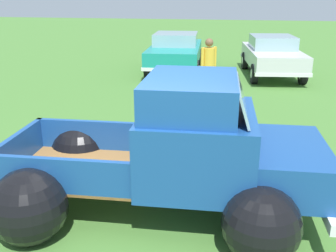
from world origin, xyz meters
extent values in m
plane|color=#477A33|center=(0.00, 0.00, 0.00)|extent=(80.00, 80.00, 0.00)
cylinder|color=black|center=(1.41, 0.94, 0.38)|extent=(0.77, 0.25, 0.76)
cylinder|color=silver|center=(1.41, 0.94, 0.38)|extent=(0.35, 0.25, 0.34)
cylinder|color=black|center=(1.49, -0.80, 0.38)|extent=(0.77, 0.25, 0.76)
cylinder|color=silver|center=(1.49, -0.80, 0.38)|extent=(0.35, 0.25, 0.34)
cylinder|color=black|center=(-1.39, 0.81, 0.38)|extent=(0.77, 0.25, 0.76)
cylinder|color=silver|center=(-1.39, 0.81, 0.38)|extent=(0.35, 0.25, 0.34)
cylinder|color=black|center=(-1.31, -0.93, 0.38)|extent=(0.77, 0.25, 0.76)
cylinder|color=silver|center=(-1.31, -0.93, 0.38)|extent=(0.35, 0.25, 0.34)
sphere|color=black|center=(-1.39, 0.86, 0.44)|extent=(1.00, 1.00, 0.96)
sphere|color=black|center=(-1.31, -0.98, 0.44)|extent=(1.00, 1.00, 0.96)
cube|color=olive|center=(-0.95, -0.04, 0.54)|extent=(2.12, 1.63, 0.04)
cube|color=#19478C|center=(-0.98, 0.69, 0.77)|extent=(2.05, 0.17, 0.50)
cube|color=#19478C|center=(-0.92, -0.77, 0.77)|extent=(2.05, 0.17, 0.50)
cube|color=#19478C|center=(0.03, 0.00, 0.77)|extent=(0.15, 1.54, 0.50)
cube|color=#19478C|center=(-1.93, -0.09, 0.77)|extent=(0.15, 1.54, 0.50)
cube|color=#19478C|center=(0.65, 0.03, 0.99)|extent=(1.53, 1.77, 0.95)
cube|color=#19478C|center=(0.55, 0.03, 1.70)|extent=(1.22, 1.59, 0.45)
cube|color=#8CADB7|center=(1.19, 0.06, 1.68)|extent=(0.22, 1.47, 0.38)
cube|color=#19478C|center=(1.70, 0.08, 0.80)|extent=(1.32, 1.68, 0.55)
sphere|color=black|center=(1.41, 0.97, 0.42)|extent=(0.96, 0.96, 0.92)
sphere|color=black|center=(1.49, -0.83, 0.42)|extent=(0.96, 0.96, 0.92)
cube|color=silver|center=(-2.24, -0.10, 0.46)|extent=(0.21, 1.98, 0.14)
cube|color=silver|center=(2.24, 0.10, 0.46)|extent=(0.21, 1.98, 0.14)
sphere|color=red|center=(-2.23, 0.69, 0.64)|extent=(0.11, 0.11, 0.11)
cylinder|color=black|center=(-0.40, 8.83, 0.33)|extent=(0.25, 0.67, 0.66)
cylinder|color=silver|center=(-0.40, 8.83, 0.33)|extent=(0.23, 0.31, 0.30)
cylinder|color=black|center=(-2.13, 8.70, 0.33)|extent=(0.25, 0.67, 0.66)
cylinder|color=silver|center=(-2.13, 8.70, 0.33)|extent=(0.23, 0.31, 0.30)
cylinder|color=black|center=(-0.60, 11.65, 0.33)|extent=(0.25, 0.67, 0.66)
cylinder|color=silver|center=(-0.60, 11.65, 0.33)|extent=(0.23, 0.31, 0.30)
cylinder|color=black|center=(-2.33, 11.53, 0.33)|extent=(0.25, 0.67, 0.66)
cylinder|color=silver|center=(-2.33, 11.53, 0.33)|extent=(0.23, 0.31, 0.30)
cube|color=teal|center=(-1.37, 10.18, 0.71)|extent=(2.17, 4.54, 0.55)
cube|color=#8CADB7|center=(-1.38, 10.35, 1.21)|extent=(1.74, 1.97, 0.45)
cube|color=silver|center=(-1.52, 12.34, 0.45)|extent=(1.91, 0.24, 0.12)
cube|color=silver|center=(-1.21, 8.01, 0.45)|extent=(1.91, 0.24, 0.12)
cylinder|color=black|center=(3.21, 8.64, 0.33)|extent=(0.28, 0.68, 0.66)
cylinder|color=silver|center=(3.21, 8.64, 0.33)|extent=(0.25, 0.32, 0.30)
cylinder|color=black|center=(1.61, 8.45, 0.33)|extent=(0.28, 0.68, 0.66)
cylinder|color=silver|center=(1.61, 8.45, 0.33)|extent=(0.25, 0.32, 0.30)
cylinder|color=black|center=(2.89, 11.28, 0.33)|extent=(0.28, 0.68, 0.66)
cylinder|color=silver|center=(2.89, 11.28, 0.33)|extent=(0.25, 0.32, 0.30)
cylinder|color=black|center=(1.30, 11.09, 0.33)|extent=(0.28, 0.68, 0.66)
cylinder|color=silver|center=(1.30, 11.09, 0.33)|extent=(0.25, 0.32, 0.30)
cube|color=silver|center=(2.25, 9.87, 0.71)|extent=(2.21, 4.33, 0.55)
cube|color=#8CADB7|center=(2.23, 10.03, 1.21)|extent=(1.68, 1.91, 0.45)
cube|color=silver|center=(2.01, 11.89, 0.45)|extent=(1.78, 0.31, 0.12)
cube|color=silver|center=(2.50, 7.84, 0.45)|extent=(1.78, 0.31, 0.12)
cylinder|color=black|center=(0.19, 6.09, 0.42)|extent=(0.21, 0.21, 0.84)
cylinder|color=black|center=(0.32, 6.20, 0.42)|extent=(0.21, 0.21, 0.84)
cylinder|color=gold|center=(0.26, 6.14, 1.15)|extent=(0.48, 0.48, 0.63)
cylinder|color=gold|center=(0.09, 5.99, 1.18)|extent=(0.13, 0.13, 0.60)
cylinder|color=gold|center=(0.42, 6.29, 1.18)|extent=(0.13, 0.13, 0.60)
sphere|color=brown|center=(0.26, 6.14, 1.61)|extent=(0.32, 0.32, 0.23)
camera|label=1|loc=(1.15, -4.81, 2.94)|focal=41.76mm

